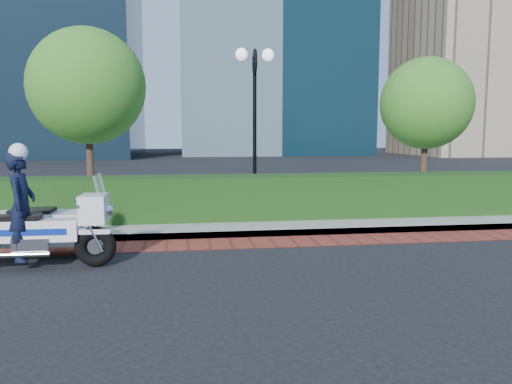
{
  "coord_description": "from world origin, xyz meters",
  "views": [
    {
      "loc": [
        -0.9,
        -8.06,
        2.17
      ],
      "look_at": [
        0.51,
        1.61,
        1.0
      ],
      "focal_mm": 35.0,
      "sensor_mm": 36.0,
      "label": 1
    }
  ],
  "objects": [
    {
      "name": "ground",
      "position": [
        0.0,
        0.0,
        0.0
      ],
      "size": [
        120.0,
        120.0,
        0.0
      ],
      "primitive_type": "plane",
      "color": "black",
      "rests_on": "ground"
    },
    {
      "name": "brick_strip",
      "position": [
        0.0,
        1.5,
        0.01
      ],
      "size": [
        60.0,
        1.0,
        0.01
      ],
      "primitive_type": "cube",
      "color": "maroon",
      "rests_on": "ground"
    },
    {
      "name": "sidewalk",
      "position": [
        0.0,
        6.0,
        0.07
      ],
      "size": [
        60.0,
        8.0,
        0.15
      ],
      "primitive_type": "cube",
      "color": "gray",
      "rests_on": "ground"
    },
    {
      "name": "hedge_main",
      "position": [
        0.0,
        3.6,
        0.65
      ],
      "size": [
        18.0,
        1.2,
        1.0
      ],
      "primitive_type": "cube",
      "color": "black",
      "rests_on": "sidewalk"
    },
    {
      "name": "lamppost",
      "position": [
        1.0,
        5.2,
        2.96
      ],
      "size": [
        1.02,
        0.7,
        4.21
      ],
      "color": "black",
      "rests_on": "sidewalk"
    },
    {
      "name": "tree_b",
      "position": [
        -3.5,
        6.5,
        3.43
      ],
      "size": [
        3.2,
        3.2,
        4.89
      ],
      "color": "#332319",
      "rests_on": "sidewalk"
    },
    {
      "name": "tree_c",
      "position": [
        6.5,
        6.5,
        3.05
      ],
      "size": [
        2.8,
        2.8,
        4.3
      ],
      "color": "#332319",
      "rests_on": "sidewalk"
    },
    {
      "name": "tower_right",
      "position": [
        28.0,
        38.0,
        14.0
      ],
      "size": [
        14.0,
        12.0,
        28.0
      ],
      "primitive_type": "cube",
      "color": "gray",
      "rests_on": "ground"
    },
    {
      "name": "police_motorcycle",
      "position": [
        -3.33,
        0.5,
        0.69
      ],
      "size": [
        2.48,
        1.74,
        2.01
      ],
      "rotation": [
        0.0,
        0.0,
        -0.02
      ],
      "color": "black",
      "rests_on": "ground"
    }
  ]
}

